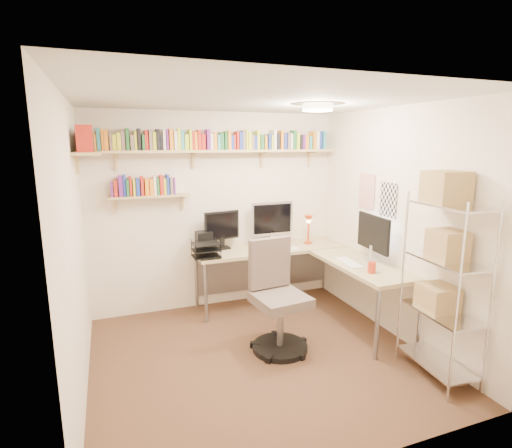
# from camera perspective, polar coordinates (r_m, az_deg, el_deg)

# --- Properties ---
(ground) EXTENTS (3.20, 3.20, 0.00)m
(ground) POSITION_cam_1_polar(r_m,az_deg,el_deg) (4.24, 0.38, -18.43)
(ground) COLOR #41301B
(ground) RESTS_ON ground
(room_shell) EXTENTS (3.24, 3.04, 2.52)m
(room_shell) POSITION_cam_1_polar(r_m,az_deg,el_deg) (3.72, 0.48, 2.72)
(room_shell) COLOR beige
(room_shell) RESTS_ON ground
(wall_shelves) EXTENTS (3.12, 1.09, 0.79)m
(wall_shelves) POSITION_cam_1_polar(r_m,az_deg,el_deg) (4.82, -9.99, 10.25)
(wall_shelves) COLOR #D7B979
(wall_shelves) RESTS_ON ground
(corner_desk) EXTENTS (2.09, 2.04, 1.36)m
(corner_desk) POSITION_cam_1_polar(r_m,az_deg,el_deg) (5.01, 4.00, -4.07)
(corner_desk) COLOR tan
(corner_desk) RESTS_ON ground
(office_chair) EXTENTS (0.60, 0.61, 1.15)m
(office_chair) POSITION_cam_1_polar(r_m,az_deg,el_deg) (4.21, 3.06, -11.34)
(office_chair) COLOR black
(office_chair) RESTS_ON ground
(wire_rack) EXTENTS (0.42, 0.76, 1.88)m
(wire_rack) POSITION_cam_1_polar(r_m,az_deg,el_deg) (3.89, 25.23, -3.29)
(wire_rack) COLOR silver
(wire_rack) RESTS_ON ground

